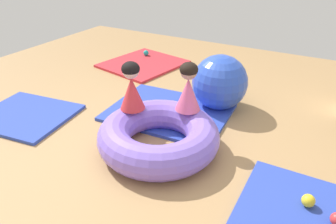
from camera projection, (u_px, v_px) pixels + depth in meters
The scene contains 12 objects.
ground_plane at pixel (148, 147), 3.39m from camera, with size 8.00×8.00×0.00m, color tan.
gym_mat_center_rear at pixel (26, 115), 3.96m from camera, with size 1.12×0.96×0.04m, color #2D47B7.
gym_mat_near_left at pixel (328, 224), 2.44m from camera, with size 1.37×1.00×0.04m, color #2D47B7.
gym_mat_far_left at pixel (169, 112), 4.04m from camera, with size 1.47×1.14×0.04m, color #2D47B7.
gym_mat_near_right at pixel (143, 64), 5.59m from camera, with size 1.16×1.27×0.04m, color red.
inflatable_cushion at pixel (159, 136), 3.27m from camera, with size 1.26×1.26×0.34m, color #8466E0.
child_in_pink at pixel (188, 87), 3.30m from camera, with size 0.35×0.35×0.53m.
child_in_red at pixel (132, 86), 3.32m from camera, with size 0.38×0.38×0.53m.
play_ball_pink at pixel (192, 120), 3.71m from camera, with size 0.11×0.11×0.11m, color pink.
play_ball_teal at pixel (146, 53), 5.91m from camera, with size 0.10×0.10×0.10m, color teal.
play_ball_yellow at pixel (308, 201), 2.56m from camera, with size 0.11×0.11×0.11m, color yellow.
exercise_ball_large at pixel (220, 82), 4.02m from camera, with size 0.71×0.71×0.71m, color blue.
Camera 1 is at (1.55, -2.34, 1.95)m, focal length 33.81 mm.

